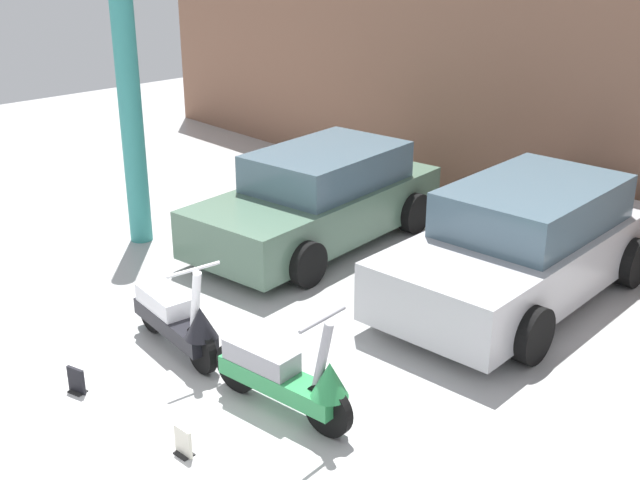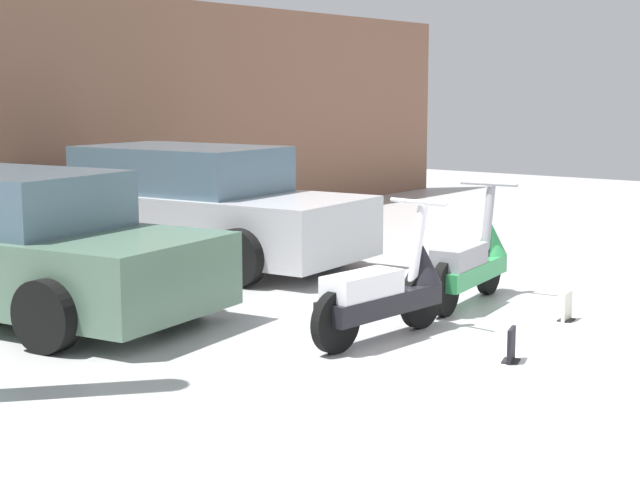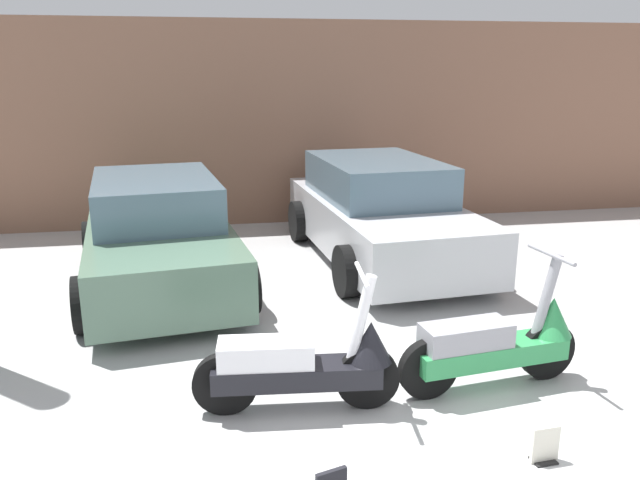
{
  "view_description": "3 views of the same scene",
  "coord_description": "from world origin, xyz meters",
  "px_view_note": "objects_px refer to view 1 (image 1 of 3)",
  "views": [
    {
      "loc": [
        5.44,
        -2.74,
        4.2
      ],
      "look_at": [
        -0.69,
        2.96,
        0.84
      ],
      "focal_mm": 45.0,
      "sensor_mm": 36.0,
      "label": 1
    },
    {
      "loc": [
        -7.47,
        -3.13,
        2.03
      ],
      "look_at": [
        -0.17,
        2.4,
        0.61
      ],
      "focal_mm": 55.0,
      "sensor_mm": 36.0,
      "label": 2
    },
    {
      "loc": [
        -1.56,
        -3.1,
        2.57
      ],
      "look_at": [
        -0.51,
        2.8,
        0.9
      ],
      "focal_mm": 35.0,
      "sensor_mm": 36.0,
      "label": 3
    }
  ],
  "objects_px": {
    "car_rear_left": "(319,199)",
    "support_column_side": "(132,124)",
    "placard_near_left_scooter": "(76,382)",
    "scooter_front_left": "(177,319)",
    "placard_near_right_scooter": "(183,443)",
    "scooter_front_right": "(286,376)",
    "car_rear_center": "(523,245)"
  },
  "relations": [
    {
      "from": "scooter_front_left",
      "to": "car_rear_center",
      "type": "xyz_separation_m",
      "value": [
        1.61,
        3.75,
        0.26
      ]
    },
    {
      "from": "support_column_side",
      "to": "scooter_front_right",
      "type": "bearing_deg",
      "value": -15.58
    },
    {
      "from": "car_rear_center",
      "to": "placard_near_left_scooter",
      "type": "bearing_deg",
      "value": -23.18
    },
    {
      "from": "car_rear_center",
      "to": "placard_near_left_scooter",
      "type": "relative_size",
      "value": 15.89
    },
    {
      "from": "scooter_front_right",
      "to": "car_rear_left",
      "type": "relative_size",
      "value": 0.4
    },
    {
      "from": "scooter_front_right",
      "to": "car_rear_left",
      "type": "bearing_deg",
      "value": 125.98
    },
    {
      "from": "placard_near_left_scooter",
      "to": "support_column_side",
      "type": "xyz_separation_m",
      "value": [
        -3.01,
        2.52,
        1.54
      ]
    },
    {
      "from": "car_rear_left",
      "to": "support_column_side",
      "type": "relative_size",
      "value": 1.21
    },
    {
      "from": "scooter_front_right",
      "to": "car_rear_center",
      "type": "xyz_separation_m",
      "value": [
        -0.0,
        3.66,
        0.25
      ]
    },
    {
      "from": "car_rear_center",
      "to": "support_column_side",
      "type": "distance_m",
      "value": 5.3
    },
    {
      "from": "support_column_side",
      "to": "car_rear_left",
      "type": "bearing_deg",
      "value": 46.14
    },
    {
      "from": "scooter_front_left",
      "to": "placard_near_right_scooter",
      "type": "bearing_deg",
      "value": -27.12
    },
    {
      "from": "placard_near_right_scooter",
      "to": "support_column_side",
      "type": "bearing_deg",
      "value": 152.75
    },
    {
      "from": "car_rear_left",
      "to": "car_rear_center",
      "type": "height_order",
      "value": "car_rear_center"
    },
    {
      "from": "car_rear_center",
      "to": "support_column_side",
      "type": "xyz_separation_m",
      "value": [
        -4.64,
        -2.36,
        1.0
      ]
    },
    {
      "from": "scooter_front_right",
      "to": "support_column_side",
      "type": "bearing_deg",
      "value": 157.23
    },
    {
      "from": "car_rear_center",
      "to": "placard_near_right_scooter",
      "type": "xyz_separation_m",
      "value": [
        -0.13,
        -4.69,
        -0.54
      ]
    },
    {
      "from": "placard_near_left_scooter",
      "to": "scooter_front_right",
      "type": "bearing_deg",
      "value": 36.99
    },
    {
      "from": "scooter_front_right",
      "to": "placard_near_right_scooter",
      "type": "height_order",
      "value": "scooter_front_right"
    },
    {
      "from": "scooter_front_left",
      "to": "placard_near_left_scooter",
      "type": "distance_m",
      "value": 1.17
    },
    {
      "from": "scooter_front_left",
      "to": "support_column_side",
      "type": "relative_size",
      "value": 0.48
    },
    {
      "from": "car_rear_left",
      "to": "car_rear_center",
      "type": "relative_size",
      "value": 0.97
    },
    {
      "from": "placard_near_right_scooter",
      "to": "support_column_side",
      "type": "xyz_separation_m",
      "value": [
        -4.51,
        2.32,
        1.54
      ]
    },
    {
      "from": "placard_near_right_scooter",
      "to": "car_rear_center",
      "type": "bearing_deg",
      "value": 88.39
    },
    {
      "from": "scooter_front_left",
      "to": "car_rear_left",
      "type": "xyz_separation_m",
      "value": [
        -1.3,
        3.19,
        0.23
      ]
    },
    {
      "from": "car_rear_left",
      "to": "placard_near_left_scooter",
      "type": "height_order",
      "value": "car_rear_left"
    },
    {
      "from": "car_rear_left",
      "to": "support_column_side",
      "type": "height_order",
      "value": "support_column_side"
    },
    {
      "from": "scooter_front_left",
      "to": "placard_near_right_scooter",
      "type": "distance_m",
      "value": 1.77
    },
    {
      "from": "car_rear_center",
      "to": "scooter_front_left",
      "type": "bearing_deg",
      "value": -27.92
    },
    {
      "from": "car_rear_center",
      "to": "placard_near_left_scooter",
      "type": "xyz_separation_m",
      "value": [
        -1.63,
        -4.89,
        -0.54
      ]
    },
    {
      "from": "placard_near_left_scooter",
      "to": "car_rear_center",
      "type": "bearing_deg",
      "value": 71.56
    },
    {
      "from": "car_rear_left",
      "to": "placard_near_left_scooter",
      "type": "relative_size",
      "value": 15.36
    }
  ]
}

